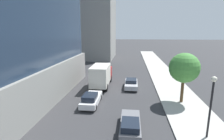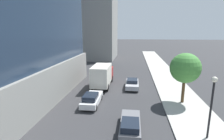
{
  "view_description": "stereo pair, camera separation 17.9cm",
  "coord_description": "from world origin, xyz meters",
  "px_view_note": "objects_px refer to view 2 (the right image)",
  "views": [
    {
      "loc": [
        2.2,
        3.31,
        8.59
      ],
      "look_at": [
        0.6,
        17.44,
        5.44
      ],
      "focal_mm": 28.03,
      "sensor_mm": 36.0,
      "label": 1
    },
    {
      "loc": [
        2.38,
        3.33,
        8.59
      ],
      "look_at": [
        0.6,
        17.44,
        5.44
      ],
      "focal_mm": 28.03,
      "sensor_mm": 36.0,
      "label": 2
    }
  ],
  "objects_px": {
    "car_white": "(92,99)",
    "construction_building": "(94,9)",
    "street_tree": "(185,68)",
    "box_truck": "(102,75)",
    "car_silver": "(132,84)",
    "street_lamp": "(212,98)",
    "car_gray": "(130,125)"
  },
  "relations": [
    {
      "from": "construction_building",
      "to": "street_tree",
      "type": "height_order",
      "value": "construction_building"
    },
    {
      "from": "street_lamp",
      "to": "street_tree",
      "type": "distance_m",
      "value": 7.4
    },
    {
      "from": "car_gray",
      "to": "street_tree",
      "type": "bearing_deg",
      "value": 49.17
    },
    {
      "from": "street_lamp",
      "to": "box_truck",
      "type": "bearing_deg",
      "value": 130.84
    },
    {
      "from": "car_gray",
      "to": "box_truck",
      "type": "xyz_separation_m",
      "value": [
        -4.69,
        12.4,
        1.24
      ]
    },
    {
      "from": "car_gray",
      "to": "construction_building",
      "type": "bearing_deg",
      "value": 106.36
    },
    {
      "from": "construction_building",
      "to": "box_truck",
      "type": "relative_size",
      "value": 5.06
    },
    {
      "from": "car_silver",
      "to": "box_truck",
      "type": "relative_size",
      "value": 0.61
    },
    {
      "from": "car_gray",
      "to": "car_white",
      "type": "bearing_deg",
      "value": 131.54
    },
    {
      "from": "street_lamp",
      "to": "car_white",
      "type": "relative_size",
      "value": 1.09
    },
    {
      "from": "construction_building",
      "to": "street_tree",
      "type": "distance_m",
      "value": 41.88
    },
    {
      "from": "car_silver",
      "to": "box_truck",
      "type": "bearing_deg",
      "value": 178.45
    },
    {
      "from": "street_tree",
      "to": "car_gray",
      "type": "xyz_separation_m",
      "value": [
        -6.15,
        -7.12,
        -3.68
      ]
    },
    {
      "from": "car_silver",
      "to": "street_tree",
      "type": "bearing_deg",
      "value": -39.98
    },
    {
      "from": "street_lamp",
      "to": "box_truck",
      "type": "xyz_separation_m",
      "value": [
        -10.93,
        12.64,
        -1.61
      ]
    },
    {
      "from": "car_gray",
      "to": "car_silver",
      "type": "xyz_separation_m",
      "value": [
        0.0,
        12.27,
        -0.0
      ]
    },
    {
      "from": "street_lamp",
      "to": "car_white",
      "type": "distance_m",
      "value": 12.58
    },
    {
      "from": "construction_building",
      "to": "box_truck",
      "type": "height_order",
      "value": "construction_building"
    },
    {
      "from": "car_white",
      "to": "construction_building",
      "type": "bearing_deg",
      "value": 101.87
    },
    {
      "from": "car_gray",
      "to": "car_white",
      "type": "distance_m",
      "value": 7.08
    },
    {
      "from": "construction_building",
      "to": "box_truck",
      "type": "bearing_deg",
      "value": -75.47
    },
    {
      "from": "street_tree",
      "to": "car_gray",
      "type": "bearing_deg",
      "value": -130.83
    },
    {
      "from": "car_white",
      "to": "box_truck",
      "type": "height_order",
      "value": "box_truck"
    },
    {
      "from": "street_tree",
      "to": "street_lamp",
      "type": "bearing_deg",
      "value": -89.33
    },
    {
      "from": "street_tree",
      "to": "box_truck",
      "type": "xyz_separation_m",
      "value": [
        -10.84,
        5.28,
        -2.43
      ]
    },
    {
      "from": "street_lamp",
      "to": "car_white",
      "type": "height_order",
      "value": "street_lamp"
    },
    {
      "from": "street_tree",
      "to": "car_white",
      "type": "relative_size",
      "value": 1.28
    },
    {
      "from": "car_white",
      "to": "box_truck",
      "type": "distance_m",
      "value": 7.21
    },
    {
      "from": "construction_building",
      "to": "car_gray",
      "type": "distance_m",
      "value": 47.08
    },
    {
      "from": "construction_building",
      "to": "street_tree",
      "type": "bearing_deg",
      "value": -62.34
    },
    {
      "from": "car_silver",
      "to": "box_truck",
      "type": "xyz_separation_m",
      "value": [
        -4.69,
        0.13,
        1.25
      ]
    },
    {
      "from": "construction_building",
      "to": "street_tree",
      "type": "relative_size",
      "value": 6.16
    }
  ]
}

